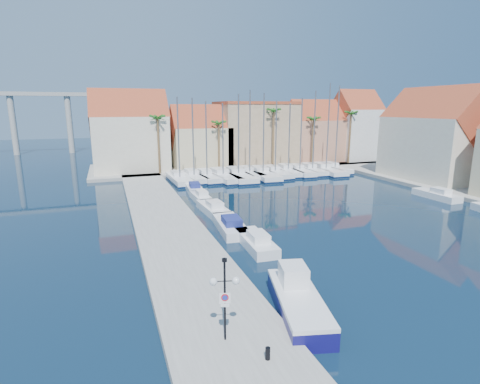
# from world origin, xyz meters

# --- Properties ---
(ground) EXTENTS (260.00, 260.00, 0.00)m
(ground) POSITION_xyz_m (0.00, 0.00, 0.00)
(ground) COLOR black
(ground) RESTS_ON ground
(quay_west) EXTENTS (6.00, 77.00, 0.50)m
(quay_west) POSITION_xyz_m (-9.00, 13.50, 0.25)
(quay_west) COLOR gray
(quay_west) RESTS_ON ground
(shore_north) EXTENTS (54.00, 16.00, 0.50)m
(shore_north) POSITION_xyz_m (10.00, 48.00, 0.25)
(shore_north) COLOR gray
(shore_north) RESTS_ON ground
(lamp_post) EXTENTS (1.34, 0.61, 4.02)m
(lamp_post) POSITION_xyz_m (-9.25, -4.04, 3.14)
(lamp_post) COLOR black
(lamp_post) RESTS_ON quay_west
(bollard) EXTENTS (0.22, 0.22, 0.55)m
(bollard) POSITION_xyz_m (-7.96, -5.97, 0.77)
(bollard) COLOR black
(bollard) RESTS_ON quay_west
(fishing_boat) EXTENTS (3.73, 6.94, 2.31)m
(fishing_boat) POSITION_xyz_m (-4.63, -2.39, 0.77)
(fishing_boat) COLOR #110E55
(fishing_boat) RESTS_ON ground
(motorboat_west_0) EXTENTS (2.16, 6.02, 1.40)m
(motorboat_west_0) POSITION_xyz_m (-3.07, 7.48, 0.51)
(motorboat_west_0) COLOR white
(motorboat_west_0) RESTS_ON ground
(motorboat_west_1) EXTENTS (2.68, 6.80, 1.40)m
(motorboat_west_1) POSITION_xyz_m (-3.71, 12.22, 0.51)
(motorboat_west_1) COLOR white
(motorboat_west_1) RESTS_ON ground
(motorboat_west_2) EXTENTS (2.26, 6.23, 1.40)m
(motorboat_west_2) POSITION_xyz_m (-3.62, 18.34, 0.51)
(motorboat_west_2) COLOR white
(motorboat_west_2) RESTS_ON ground
(motorboat_west_3) EXTENTS (1.73, 5.13, 1.40)m
(motorboat_west_3) POSITION_xyz_m (-3.65, 23.68, 0.51)
(motorboat_west_3) COLOR white
(motorboat_west_3) RESTS_ON ground
(motorboat_west_4) EXTENTS (2.30, 5.80, 1.40)m
(motorboat_west_4) POSITION_xyz_m (-3.32, 28.79, 0.51)
(motorboat_west_4) COLOR white
(motorboat_west_4) RESTS_ON ground
(motorboat_east_1) EXTENTS (2.07, 6.01, 1.40)m
(motorboat_east_1) POSITION_xyz_m (24.00, 15.31, 0.51)
(motorboat_east_1) COLOR white
(motorboat_east_1) RESTS_ON ground
(sailboat_0) EXTENTS (2.80, 9.40, 12.41)m
(sailboat_0) POSITION_xyz_m (-4.02, 35.81, 0.59)
(sailboat_0) COLOR white
(sailboat_0) RESTS_ON ground
(sailboat_1) EXTENTS (3.09, 9.26, 12.33)m
(sailboat_1) POSITION_xyz_m (-1.69, 36.76, 0.60)
(sailboat_1) COLOR white
(sailboat_1) RESTS_ON ground
(sailboat_2) EXTENTS (3.03, 9.23, 11.83)m
(sailboat_2) POSITION_xyz_m (0.22, 36.32, 0.59)
(sailboat_2) COLOR white
(sailboat_2) RESTS_ON ground
(sailboat_3) EXTENTS (3.86, 11.26, 11.57)m
(sailboat_3) POSITION_xyz_m (2.67, 36.07, 0.56)
(sailboat_3) COLOR white
(sailboat_3) RESTS_ON ground
(sailboat_4) EXTENTS (3.66, 12.17, 12.93)m
(sailboat_4) POSITION_xyz_m (5.20, 35.99, 0.56)
(sailboat_4) COLOR white
(sailboat_4) RESTS_ON ground
(sailboat_5) EXTENTS (2.91, 9.31, 13.57)m
(sailboat_5) POSITION_xyz_m (7.34, 36.74, 0.62)
(sailboat_5) COLOR white
(sailboat_5) RESTS_ON ground
(sailboat_6) EXTENTS (3.86, 11.59, 13.09)m
(sailboat_6) POSITION_xyz_m (9.27, 35.77, 0.57)
(sailboat_6) COLOR white
(sailboat_6) RESTS_ON ground
(sailboat_7) EXTENTS (3.02, 9.47, 11.96)m
(sailboat_7) POSITION_xyz_m (11.52, 36.11, 0.59)
(sailboat_7) COLOR white
(sailboat_7) RESTS_ON ground
(sailboat_8) EXTENTS (3.09, 9.33, 11.64)m
(sailboat_8) POSITION_xyz_m (14.29, 36.80, 0.59)
(sailboat_8) COLOR white
(sailboat_8) RESTS_ON ground
(sailboat_9) EXTENTS (2.78, 9.07, 12.42)m
(sailboat_9) POSITION_xyz_m (16.01, 36.04, 0.60)
(sailboat_9) COLOR white
(sailboat_9) RESTS_ON ground
(sailboat_10) EXTENTS (2.74, 8.94, 13.58)m
(sailboat_10) POSITION_xyz_m (18.61, 36.41, 0.62)
(sailboat_10) COLOR white
(sailboat_10) RESTS_ON ground
(sailboat_11) EXTENTS (3.34, 11.04, 14.82)m
(sailboat_11) POSITION_xyz_m (20.89, 35.95, 0.60)
(sailboat_11) COLOR white
(sailboat_11) RESTS_ON ground
(sailboat_12) EXTENTS (2.35, 8.64, 14.47)m
(sailboat_12) POSITION_xyz_m (22.98, 36.36, 0.65)
(sailboat_12) COLOR white
(sailboat_12) RESTS_ON ground
(building_0) EXTENTS (12.30, 9.00, 13.50)m
(building_0) POSITION_xyz_m (-10.00, 47.00, 6.52)
(building_0) COLOR beige
(building_0) RESTS_ON shore_north
(building_1) EXTENTS (10.30, 8.00, 11.00)m
(building_1) POSITION_xyz_m (2.00, 47.00, 5.30)
(building_1) COLOR #CCBA90
(building_1) RESTS_ON shore_north
(building_2) EXTENTS (14.20, 10.20, 11.50)m
(building_2) POSITION_xyz_m (13.00, 48.00, 6.26)
(building_2) COLOR tan
(building_2) RESTS_ON shore_north
(building_3) EXTENTS (10.30, 8.00, 12.00)m
(building_3) POSITION_xyz_m (25.00, 47.00, 5.86)
(building_3) COLOR tan
(building_3) RESTS_ON shore_north
(building_4) EXTENTS (8.30, 8.00, 14.00)m
(building_4) POSITION_xyz_m (34.00, 46.00, 6.97)
(building_4) COLOR silver
(building_4) RESTS_ON shore_north
(building_6) EXTENTS (9.00, 14.30, 13.50)m
(building_6) POSITION_xyz_m (32.00, 24.00, 6.52)
(building_6) COLOR beige
(building_6) RESTS_ON shore_east
(palm_0) EXTENTS (2.60, 2.60, 10.15)m
(palm_0) POSITION_xyz_m (-6.00, 42.00, 9.08)
(palm_0) COLOR brown
(palm_0) RESTS_ON shore_north
(palm_1) EXTENTS (2.60, 2.60, 9.15)m
(palm_1) POSITION_xyz_m (4.00, 42.00, 8.14)
(palm_1) COLOR brown
(palm_1) RESTS_ON shore_north
(palm_2) EXTENTS (2.60, 2.60, 11.15)m
(palm_2) POSITION_xyz_m (14.00, 42.00, 10.02)
(palm_2) COLOR brown
(palm_2) RESTS_ON shore_north
(palm_3) EXTENTS (2.60, 2.60, 9.65)m
(palm_3) POSITION_xyz_m (22.00, 42.00, 8.61)
(palm_3) COLOR brown
(palm_3) RESTS_ON shore_north
(palm_4) EXTENTS (2.60, 2.60, 10.65)m
(palm_4) POSITION_xyz_m (30.00, 42.00, 9.55)
(palm_4) COLOR brown
(palm_4) RESTS_ON shore_north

